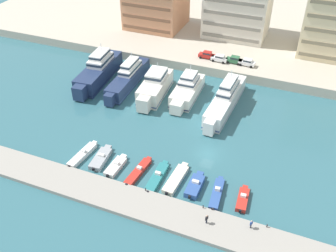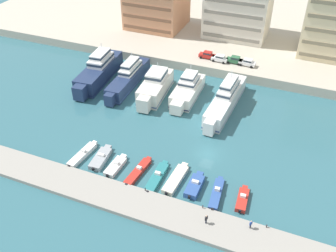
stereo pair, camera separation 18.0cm
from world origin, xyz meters
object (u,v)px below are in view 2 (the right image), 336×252
object	(u,v)px
yacht_ivory_center_left	(187,90)
motorboat_blue_mid_right	(195,186)
motorboat_teal_center	(157,177)
pedestrian_near_edge	(206,219)
motorboat_red_center_left	(138,171)
yacht_ivory_mid_left	(155,86)
yacht_navy_far_left	(99,70)
motorboat_cream_center_right	(176,179)
car_white_left	(220,58)
yacht_navy_left	(128,77)
motorboat_grey_left	(101,158)
motorboat_white_mid_left	(116,166)
car_white_center_left	(247,62)
car_red_far_left	(207,55)
motorboat_white_far_left	(83,154)
motorboat_blue_right	(217,194)
motorboat_red_far_right	(242,199)
pedestrian_far_side	(251,224)
yacht_white_center	(226,99)
car_green_mid_left	(235,60)

from	to	relation	value
yacht_ivory_center_left	motorboat_blue_mid_right	distance (m)	28.71
motorboat_teal_center	pedestrian_near_edge	distance (m)	12.73
motorboat_red_center_left	motorboat_blue_mid_right	size ratio (longest dim) A/B	1.28
yacht_ivory_mid_left	motorboat_blue_mid_right	world-z (taller)	yacht_ivory_mid_left
yacht_navy_far_left	motorboat_cream_center_right	bearing A→B (deg)	-40.52
car_white_left	yacht_navy_left	bearing A→B (deg)	-139.20
motorboat_grey_left	motorboat_white_mid_left	xyz separation A→B (m)	(3.49, -0.78, -0.06)
yacht_navy_left	motorboat_grey_left	xyz separation A→B (m)	(7.61, -26.21, -1.61)
car_white_center_left	car_red_far_left	bearing A→B (deg)	178.83
yacht_ivory_center_left	pedestrian_near_edge	bearing A→B (deg)	-65.86
yacht_ivory_center_left	motorboat_red_center_left	size ratio (longest dim) A/B	1.97
motorboat_red_center_left	motorboat_blue_mid_right	xyz separation A→B (m)	(10.36, 0.38, 0.15)
yacht_navy_far_left	yacht_navy_left	bearing A→B (deg)	2.34
motorboat_white_far_left	motorboat_cream_center_right	size ratio (longest dim) A/B	0.98
motorboat_white_far_left	motorboat_cream_center_right	distance (m)	18.32
yacht_ivory_mid_left	motorboat_cream_center_right	xyz separation A→B (m)	(14.51, -24.19, -1.82)
motorboat_blue_mid_right	motorboat_blue_right	world-z (taller)	motorboat_blue_right
pedestrian_near_edge	motorboat_grey_left	bearing A→B (deg)	162.42
motorboat_red_far_right	motorboat_teal_center	bearing A→B (deg)	-178.07
motorboat_red_center_left	pedestrian_near_edge	bearing A→B (deg)	-24.23
motorboat_white_far_left	motorboat_blue_mid_right	bearing A→B (deg)	0.47
motorboat_teal_center	pedestrian_far_side	world-z (taller)	pedestrian_far_side
motorboat_grey_left	car_white_left	size ratio (longest dim) A/B	1.65
car_white_left	pedestrian_near_edge	bearing A→B (deg)	-76.38
motorboat_blue_mid_right	yacht_navy_far_left	bearing A→B (deg)	142.20
yacht_ivory_mid_left	motorboat_red_center_left	size ratio (longest dim) A/B	2.01
motorboat_cream_center_right	motorboat_blue_mid_right	distance (m)	3.57
motorboat_white_mid_left	motorboat_blue_right	bearing A→B (deg)	0.76
motorboat_red_far_right	car_white_left	size ratio (longest dim) A/B	1.40
yacht_white_center	car_white_left	xyz separation A→B (m)	(-6.08, 16.52, 1.05)
motorboat_red_center_left	motorboat_teal_center	bearing A→B (deg)	-0.09
motorboat_white_mid_left	car_white_center_left	distance (m)	45.25
motorboat_red_center_left	car_red_far_left	size ratio (longest dim) A/B	1.95
yacht_ivory_mid_left	car_green_mid_left	bearing A→B (deg)	51.98
motorboat_blue_mid_right	car_white_left	bearing A→B (deg)	100.44
motorboat_grey_left	motorboat_red_center_left	size ratio (longest dim) A/B	0.86
pedestrian_far_side	yacht_ivory_mid_left	bearing A→B (deg)	133.67
yacht_navy_left	motorboat_teal_center	world-z (taller)	yacht_navy_left
motorboat_grey_left	car_green_mid_left	world-z (taller)	car_green_mid_left
car_red_far_left	car_white_center_left	size ratio (longest dim) A/B	0.98
yacht_navy_left	pedestrian_far_side	size ratio (longest dim) A/B	12.88
yacht_ivory_center_left	motorboat_grey_left	world-z (taller)	yacht_ivory_center_left
motorboat_teal_center	motorboat_blue_right	xyz separation A→B (m)	(10.65, 0.01, 0.12)
motorboat_blue_mid_right	pedestrian_far_side	world-z (taller)	pedestrian_far_side
motorboat_white_far_left	motorboat_red_far_right	world-z (taller)	motorboat_white_far_left
yacht_navy_left	motorboat_blue_mid_right	distance (m)	36.91
motorboat_grey_left	pedestrian_near_edge	world-z (taller)	pedestrian_near_edge
car_white_center_left	pedestrian_far_side	size ratio (longest dim) A/B	2.62
motorboat_cream_center_right	motorboat_blue_right	size ratio (longest dim) A/B	1.07
motorboat_white_mid_left	yacht_navy_far_left	bearing A→B (deg)	125.36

